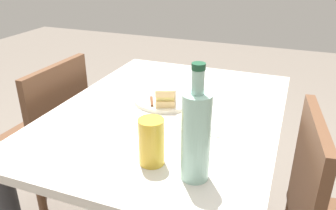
{
  "coord_description": "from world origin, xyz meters",
  "views": [
    {
      "loc": [
        -1.06,
        -0.41,
        1.3
      ],
      "look_at": [
        0.0,
        0.0,
        0.78
      ],
      "focal_mm": 36.25,
      "sensor_mm": 36.0,
      "label": 1
    }
  ],
  "objects_px": {
    "baguette_sandwich_near": "(165,89)",
    "chair_far": "(46,140)",
    "knife_near": "(151,98)",
    "dining_table": "(168,139)",
    "plate_near": "(165,99)",
    "beer_glass": "(152,142)",
    "water_bottle": "(196,135)"
  },
  "relations": [
    {
      "from": "dining_table",
      "to": "water_bottle",
      "type": "height_order",
      "value": "water_bottle"
    },
    {
      "from": "plate_near",
      "to": "dining_table",
      "type": "bearing_deg",
      "value": -151.91
    },
    {
      "from": "beer_glass",
      "to": "baguette_sandwich_near",
      "type": "bearing_deg",
      "value": 16.52
    },
    {
      "from": "dining_table",
      "to": "plate_near",
      "type": "bearing_deg",
      "value": 28.09
    },
    {
      "from": "baguette_sandwich_near",
      "to": "knife_near",
      "type": "relative_size",
      "value": 1.31
    },
    {
      "from": "baguette_sandwich_near",
      "to": "beer_glass",
      "type": "height_order",
      "value": "beer_glass"
    },
    {
      "from": "dining_table",
      "to": "knife_near",
      "type": "bearing_deg",
      "value": 62.67
    },
    {
      "from": "baguette_sandwich_near",
      "to": "knife_near",
      "type": "bearing_deg",
      "value": 122.77
    },
    {
      "from": "baguette_sandwich_near",
      "to": "plate_near",
      "type": "bearing_deg",
      "value": -90.0
    },
    {
      "from": "chair_far",
      "to": "baguette_sandwich_near",
      "type": "height_order",
      "value": "chair_far"
    },
    {
      "from": "water_bottle",
      "to": "beer_glass",
      "type": "height_order",
      "value": "water_bottle"
    },
    {
      "from": "baguette_sandwich_near",
      "to": "water_bottle",
      "type": "bearing_deg",
      "value": -149.69
    },
    {
      "from": "dining_table",
      "to": "beer_glass",
      "type": "xyz_separation_m",
      "value": [
        -0.33,
        -0.08,
        0.19
      ]
    },
    {
      "from": "plate_near",
      "to": "water_bottle",
      "type": "relative_size",
      "value": 0.8
    },
    {
      "from": "beer_glass",
      "to": "water_bottle",
      "type": "bearing_deg",
      "value": -98.51
    },
    {
      "from": "baguette_sandwich_near",
      "to": "chair_far",
      "type": "bearing_deg",
      "value": 97.88
    },
    {
      "from": "plate_near",
      "to": "water_bottle",
      "type": "distance_m",
      "value": 0.51
    },
    {
      "from": "knife_near",
      "to": "dining_table",
      "type": "bearing_deg",
      "value": -117.33
    },
    {
      "from": "chair_far",
      "to": "baguette_sandwich_near",
      "type": "distance_m",
      "value": 0.64
    },
    {
      "from": "baguette_sandwich_near",
      "to": "dining_table",
      "type": "bearing_deg",
      "value": -151.91
    },
    {
      "from": "dining_table",
      "to": "beer_glass",
      "type": "bearing_deg",
      "value": -166.34
    },
    {
      "from": "plate_near",
      "to": "baguette_sandwich_near",
      "type": "distance_m",
      "value": 0.04
    },
    {
      "from": "knife_near",
      "to": "baguette_sandwich_near",
      "type": "bearing_deg",
      "value": -57.23
    },
    {
      "from": "plate_near",
      "to": "beer_glass",
      "type": "bearing_deg",
      "value": -163.48
    },
    {
      "from": "chair_far",
      "to": "beer_glass",
      "type": "distance_m",
      "value": 0.82
    },
    {
      "from": "water_bottle",
      "to": "beer_glass",
      "type": "distance_m",
      "value": 0.14
    },
    {
      "from": "dining_table",
      "to": "water_bottle",
      "type": "bearing_deg",
      "value": -149.23
    },
    {
      "from": "plate_near",
      "to": "beer_glass",
      "type": "height_order",
      "value": "beer_glass"
    },
    {
      "from": "plate_near",
      "to": "beer_glass",
      "type": "xyz_separation_m",
      "value": [
        -0.41,
        -0.12,
        0.06
      ]
    },
    {
      "from": "plate_near",
      "to": "chair_far",
      "type": "bearing_deg",
      "value": 97.88
    },
    {
      "from": "baguette_sandwich_near",
      "to": "water_bottle",
      "type": "height_order",
      "value": "water_bottle"
    },
    {
      "from": "chair_far",
      "to": "knife_near",
      "type": "bearing_deg",
      "value": -84.74
    }
  ]
}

